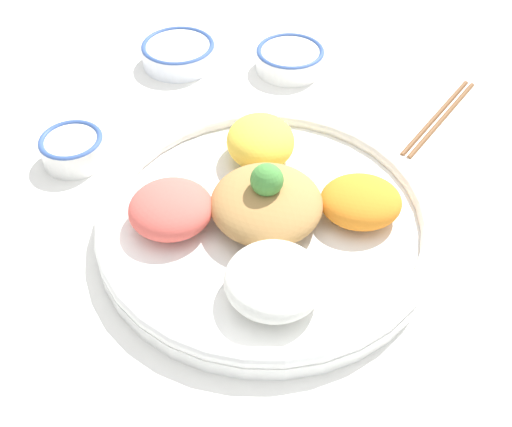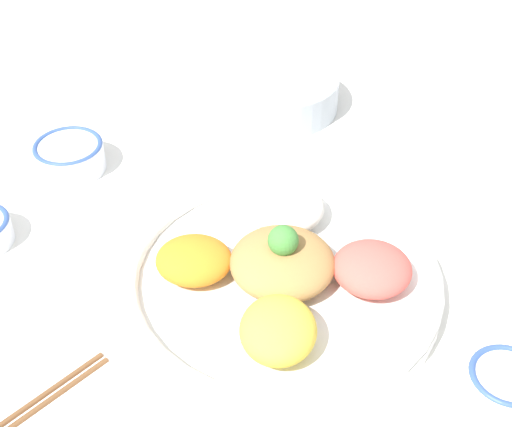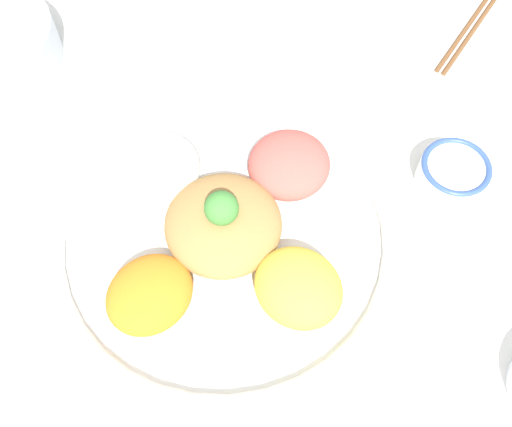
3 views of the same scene
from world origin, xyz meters
The scene contains 6 objects.
ground_plane centered at (0.00, 0.00, 0.00)m, with size 2.40×2.40×0.00m, color white.
salad_platter centered at (-0.02, -0.03, 0.03)m, with size 0.39×0.39×0.10m.
sauce_bowl_red centered at (0.28, 0.21, 0.02)m, with size 0.11×0.11×0.03m.
sauce_bowl_dark centered at (0.32, 0.04, 0.02)m, with size 0.11×0.11×0.03m.
sauce_bowl_far centered at (0.02, 0.25, 0.02)m, with size 0.08×0.08×0.04m.
chopsticks_pair_far centered at (0.27, -0.20, 0.00)m, with size 0.21×0.08×0.01m.
Camera 1 is at (-0.47, -0.16, 0.52)m, focal length 42.00 mm.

